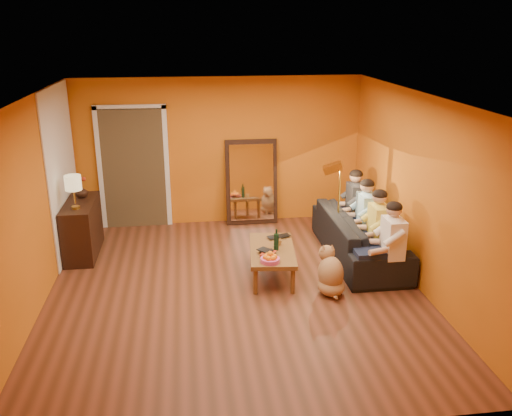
{
  "coord_description": "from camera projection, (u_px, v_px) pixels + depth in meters",
  "views": [
    {
      "loc": [
        -0.59,
        -6.6,
        3.45
      ],
      "look_at": [
        0.35,
        0.5,
        1.0
      ],
      "focal_mm": 38.0,
      "sensor_mm": 36.0,
      "label": 1
    }
  ],
  "objects": [
    {
      "name": "wine_bottle",
      "position": [
        276.0,
        240.0,
        7.58
      ],
      "size": [
        0.07,
        0.07,
        0.31
      ],
      "primitive_type": "cylinder",
      "color": "black",
      "rests_on": "coffee_table"
    },
    {
      "name": "sideboard",
      "position": [
        82.0,
        228.0,
        8.42
      ],
      "size": [
        0.44,
        1.18,
        0.85
      ],
      "primitive_type": "cube",
      "color": "black",
      "rests_on": "floor"
    },
    {
      "name": "room_shell",
      "position": [
        232.0,
        191.0,
        7.31
      ],
      "size": [
        5.0,
        5.5,
        2.6
      ],
      "color": "brown",
      "rests_on": "ground"
    },
    {
      "name": "white_accent",
      "position": [
        62.0,
        171.0,
        8.29
      ],
      "size": [
        0.02,
        1.9,
        2.58
      ],
      "primitive_type": "cube",
      "color": "white",
      "rests_on": "wall_left"
    },
    {
      "name": "book_mid",
      "position": [
        262.0,
        252.0,
        7.46
      ],
      "size": [
        0.26,
        0.29,
        0.02
      ],
      "primitive_type": "imported",
      "rotation": [
        0.0,
        0.0,
        -0.48
      ],
      "color": "#9F2812",
      "rests_on": "book_lower"
    },
    {
      "name": "sofa",
      "position": [
        359.0,
        236.0,
        8.33
      ],
      "size": [
        2.36,
        0.92,
        0.69
      ],
      "primitive_type": "imported",
      "rotation": [
        0.0,
        0.0,
        1.57
      ],
      "color": "black",
      "rests_on": "floor"
    },
    {
      "name": "doorway_recess",
      "position": [
        134.0,
        167.0,
        9.51
      ],
      "size": [
        1.06,
        0.3,
        2.1
      ],
      "primitive_type": "cube",
      "color": "#3F2D19",
      "rests_on": "floor"
    },
    {
      "name": "mirror_frame",
      "position": [
        251.0,
        182.0,
        9.67
      ],
      "size": [
        0.92,
        0.27,
        1.51
      ],
      "primitive_type": "cube",
      "rotation": [
        -0.14,
        0.0,
        0.0
      ],
      "color": "black",
      "rests_on": "floor"
    },
    {
      "name": "door_jamb_left",
      "position": [
        100.0,
        170.0,
        9.33
      ],
      "size": [
        0.08,
        0.06,
        2.2
      ],
      "primitive_type": "cube",
      "color": "white",
      "rests_on": "wall_back"
    },
    {
      "name": "door_jamb_right",
      "position": [
        167.0,
        168.0,
        9.47
      ],
      "size": [
        0.08,
        0.06,
        2.2
      ],
      "primitive_type": "cube",
      "color": "white",
      "rests_on": "wall_back"
    },
    {
      "name": "fruit_bowl",
      "position": [
        270.0,
        257.0,
        7.21
      ],
      "size": [
        0.26,
        0.26,
        0.16
      ],
      "primitive_type": null,
      "color": "#D84C8E",
      "rests_on": "coffee_table"
    },
    {
      "name": "person_mid_left",
      "position": [
        378.0,
        230.0,
        7.84
      ],
      "size": [
        0.7,
        0.44,
        1.22
      ],
      "primitive_type": null,
      "color": "#DDCA49",
      "rests_on": "sofa"
    },
    {
      "name": "tumbler",
      "position": [
        279.0,
        242.0,
        7.79
      ],
      "size": [
        0.11,
        0.11,
        0.08
      ],
      "primitive_type": "imported",
      "rotation": [
        0.0,
        0.0,
        0.3
      ],
      "color": "#B27F3F",
      "rests_on": "coffee_table"
    },
    {
      "name": "person_mid_right",
      "position": [
        366.0,
        217.0,
        8.35
      ],
      "size": [
        0.7,
        0.44,
        1.22
      ],
      "primitive_type": null,
      "color": "#94C7E5",
      "rests_on": "sofa"
    },
    {
      "name": "mirror_glass",
      "position": [
        252.0,
        183.0,
        9.63
      ],
      "size": [
        0.78,
        0.21,
        1.35
      ],
      "primitive_type": "cube",
      "rotation": [
        -0.14,
        0.0,
        0.0
      ],
      "color": "white",
      "rests_on": "mirror_frame"
    },
    {
      "name": "dog",
      "position": [
        331.0,
        270.0,
        7.22
      ],
      "size": [
        0.47,
        0.62,
        0.66
      ],
      "primitive_type": null,
      "rotation": [
        0.0,
        0.0,
        -0.21
      ],
      "color": "#A17649",
      "rests_on": "floor"
    },
    {
      "name": "book_lower",
      "position": [
        262.0,
        254.0,
        7.46
      ],
      "size": [
        0.23,
        0.29,
        0.02
      ],
      "primitive_type": "imported",
      "rotation": [
        0.0,
        0.0,
        0.16
      ],
      "color": "black",
      "rests_on": "coffee_table"
    },
    {
      "name": "laptop",
      "position": [
        280.0,
        238.0,
        8.02
      ],
      "size": [
        0.4,
        0.31,
        0.03
      ],
      "primitive_type": "imported",
      "rotation": [
        0.0,
        0.0,
        0.27
      ],
      "color": "black",
      "rests_on": "coffee_table"
    },
    {
      "name": "flowers",
      "position": [
        80.0,
        178.0,
        8.41
      ],
      "size": [
        0.17,
        0.17,
        0.39
      ],
      "primitive_type": null,
      "color": "#9F2812",
      "rests_on": "vase"
    },
    {
      "name": "person_far_left",
      "position": [
        392.0,
        245.0,
        7.32
      ],
      "size": [
        0.7,
        0.44,
        1.22
      ],
      "primitive_type": null,
      "color": "silver",
      "rests_on": "sofa"
    },
    {
      "name": "door_header",
      "position": [
        129.0,
        107.0,
        9.05
      ],
      "size": [
        1.22,
        0.06,
        0.08
      ],
      "primitive_type": "cube",
      "color": "white",
      "rests_on": "wall_back"
    },
    {
      "name": "coffee_table",
      "position": [
        272.0,
        262.0,
        7.74
      ],
      "size": [
        0.75,
        1.28,
        0.42
      ],
      "primitive_type": null,
      "rotation": [
        0.0,
        0.0,
        -0.11
      ],
      "color": "brown",
      "rests_on": "floor"
    },
    {
      "name": "person_far_right",
      "position": [
        355.0,
        206.0,
        8.87
      ],
      "size": [
        0.7,
        0.44,
        1.22
      ],
      "primitive_type": null,
      "color": "#323237",
      "rests_on": "sofa"
    },
    {
      "name": "table_lamp",
      "position": [
        74.0,
        192.0,
        7.92
      ],
      "size": [
        0.24,
        0.24,
        0.51
      ],
      "primitive_type": null,
      "color": "beige",
      "rests_on": "sideboard"
    },
    {
      "name": "floor_lamp",
      "position": [
        338.0,
        209.0,
        8.39
      ],
      "size": [
        0.35,
        0.31,
        1.44
      ],
      "primitive_type": null,
      "rotation": [
        0.0,
        0.0,
        -0.25
      ],
      "color": "gold",
      "rests_on": "floor"
    },
    {
      "name": "book_upper",
      "position": [
        262.0,
        252.0,
        7.44
      ],
      "size": [
        0.24,
        0.25,
        0.02
      ],
      "primitive_type": "imported",
      "rotation": [
        0.0,
        0.0,
        0.72
      ],
      "color": "black",
      "rests_on": "book_mid"
    },
    {
      "name": "vase",
      "position": [
        82.0,
        192.0,
        8.48
      ],
      "size": [
        0.19,
        0.19,
        0.2
      ],
      "primitive_type": "imported",
      "color": "black",
      "rests_on": "sideboard"
    }
  ]
}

